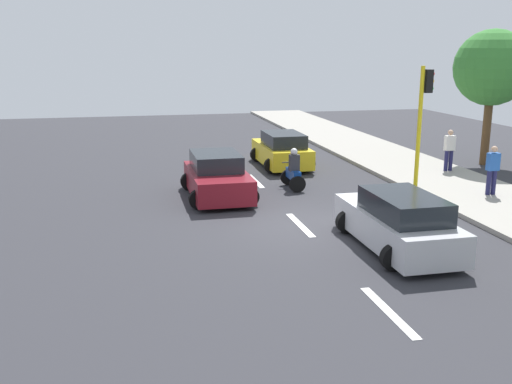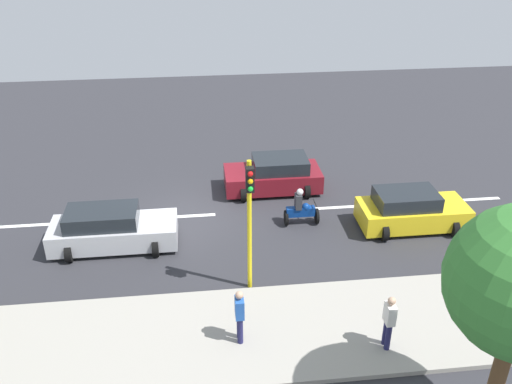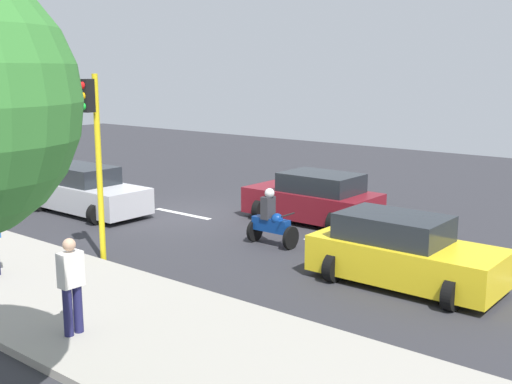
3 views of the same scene
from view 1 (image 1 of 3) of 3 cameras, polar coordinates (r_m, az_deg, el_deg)
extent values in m
cube|color=#2D2D33|center=(17.42, 4.29, -3.37)|extent=(40.00, 60.00, 0.10)
cube|color=#9E998E|center=(20.50, 23.37, -1.49)|extent=(4.00, 60.00, 0.15)
cube|color=white|center=(12.17, 12.70, -11.21)|extent=(0.20, 2.40, 0.01)
cube|color=white|center=(17.41, 4.29, -3.19)|extent=(0.20, 2.40, 0.01)
cube|color=white|center=(23.02, -0.06, 1.07)|extent=(0.20, 2.40, 0.01)
cube|color=white|center=(28.79, -2.68, 3.64)|extent=(0.20, 2.40, 0.01)
cube|color=maroon|center=(20.42, -3.73, 0.98)|extent=(1.89, 4.08, 0.80)
cube|color=#1E2328|center=(20.60, -3.90, 3.02)|extent=(1.59, 2.29, 0.56)
cylinder|color=black|center=(19.34, -0.64, -0.45)|extent=(0.64, 0.22, 0.64)
cylinder|color=black|center=(19.07, -5.56, -0.73)|extent=(0.64, 0.22, 0.64)
cylinder|color=black|center=(21.91, -2.12, 1.24)|extent=(0.64, 0.22, 0.64)
cylinder|color=black|center=(21.67, -6.47, 1.02)|extent=(0.64, 0.22, 0.64)
cube|color=#B7B7BC|center=(15.69, 13.41, -3.34)|extent=(1.74, 4.47, 0.80)
cube|color=#1E2328|center=(15.20, 14.14, -1.27)|extent=(1.46, 2.50, 0.56)
cylinder|color=black|center=(16.75, 8.82, -2.89)|extent=(0.64, 0.22, 0.64)
cylinder|color=black|center=(17.35, 13.51, -2.52)|extent=(0.64, 0.22, 0.64)
cylinder|color=black|center=(14.18, 13.18, -6.20)|extent=(0.64, 0.22, 0.64)
cylinder|color=black|center=(14.89, 18.48, -5.59)|extent=(0.64, 0.22, 0.64)
cube|color=yellow|center=(25.84, 2.47, 3.71)|extent=(1.78, 4.06, 0.80)
cube|color=#1E2328|center=(25.42, 2.68, 5.10)|extent=(1.49, 2.27, 0.56)
cylinder|color=black|center=(26.97, 0.12, 3.64)|extent=(0.64, 0.22, 0.64)
cylinder|color=black|center=(27.35, 3.31, 3.76)|extent=(0.64, 0.22, 0.64)
cylinder|color=black|center=(24.41, 1.52, 2.55)|extent=(0.64, 0.22, 0.64)
cylinder|color=black|center=(24.83, 5.01, 2.70)|extent=(0.64, 0.22, 0.64)
cylinder|color=black|center=(22.35, 3.15, 1.43)|extent=(0.60, 0.10, 0.60)
cylinder|color=black|center=(21.23, 4.03, 0.75)|extent=(0.60, 0.10, 0.60)
cube|color=navy|center=(21.69, 3.63, 1.72)|extent=(0.28, 1.10, 0.36)
sphere|color=navy|center=(21.84, 3.49, 2.29)|extent=(0.32, 0.32, 0.32)
cylinder|color=black|center=(22.14, 3.24, 2.89)|extent=(0.55, 0.04, 0.04)
cube|color=#333338|center=(21.50, 3.72, 2.83)|extent=(0.36, 0.24, 0.60)
sphere|color=silver|center=(21.48, 3.70, 3.91)|extent=(0.26, 0.26, 0.26)
cylinder|color=#1E1E4C|center=(21.72, 21.56, 0.85)|extent=(0.16, 0.16, 0.85)
cylinder|color=#1E1E4C|center=(21.84, 22.00, 0.87)|extent=(0.16, 0.16, 0.85)
cube|color=#2659B2|center=(21.64, 21.95, 2.73)|extent=(0.40, 0.24, 0.60)
sphere|color=tan|center=(21.57, 22.05, 3.85)|extent=(0.22, 0.22, 0.22)
cylinder|color=#1E1E4C|center=(25.38, 17.91, 2.91)|extent=(0.16, 0.16, 0.85)
cylinder|color=#1E1E4C|center=(25.48, 18.30, 2.92)|extent=(0.16, 0.16, 0.85)
cube|color=silver|center=(25.31, 18.23, 4.52)|extent=(0.40, 0.24, 0.60)
sphere|color=tan|center=(25.25, 18.30, 5.48)|extent=(0.22, 0.22, 0.22)
cylinder|color=yellow|center=(20.63, 15.46, 5.42)|extent=(0.14, 0.14, 4.50)
cube|color=black|center=(20.57, 16.32, 10.25)|extent=(0.24, 0.24, 0.76)
sphere|color=red|center=(20.61, 16.67, 10.90)|extent=(0.16, 0.16, 0.16)
sphere|color=#F2A50C|center=(20.62, 16.62, 10.23)|extent=(0.16, 0.16, 0.16)
sphere|color=green|center=(20.64, 16.57, 9.57)|extent=(0.16, 0.16, 0.16)
cylinder|color=brown|center=(28.01, 21.39, 5.61)|extent=(0.36, 0.36, 3.10)
sphere|color=#387F33|center=(27.79, 21.88, 11.10)|extent=(3.26, 3.26, 3.26)
camera|label=2|loc=(29.53, 45.19, 21.52)|focal=38.09mm
camera|label=3|loc=(35.59, 19.68, 12.26)|focal=44.16mm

